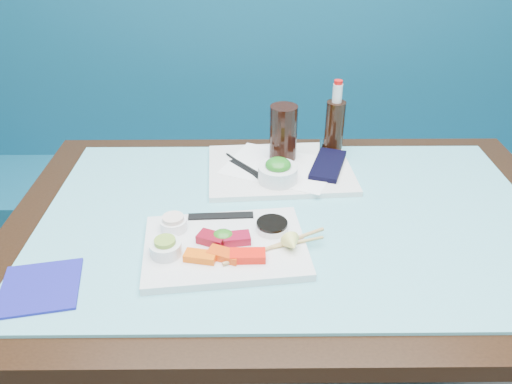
{
  "coord_description": "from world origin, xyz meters",
  "views": [
    {
      "loc": [
        -0.1,
        0.44,
        1.45
      ],
      "look_at": [
        -0.09,
        1.49,
        0.8
      ],
      "focal_mm": 35.0,
      "sensor_mm": 36.0,
      "label": 1
    }
  ],
  "objects_px": {
    "booth_bench": "(274,179)",
    "dining_table": "(290,245)",
    "sashimi_plate": "(225,247)",
    "seaweed_bowl": "(278,174)",
    "cola_bottle_body": "(334,128)",
    "serving_tray": "(280,169)",
    "cola_glass": "(283,133)",
    "blue_napkin": "(40,287)"
  },
  "relations": [
    {
      "from": "dining_table",
      "to": "blue_napkin",
      "type": "xyz_separation_m",
      "value": [
        -0.52,
        -0.26,
        0.09
      ]
    },
    {
      "from": "serving_tray",
      "to": "cola_bottle_body",
      "type": "relative_size",
      "value": 2.47
    },
    {
      "from": "serving_tray",
      "to": "cola_glass",
      "type": "height_order",
      "value": "cola_glass"
    },
    {
      "from": "seaweed_bowl",
      "to": "cola_bottle_body",
      "type": "height_order",
      "value": "cola_bottle_body"
    },
    {
      "from": "serving_tray",
      "to": "cola_glass",
      "type": "xyz_separation_m",
      "value": [
        0.01,
        0.05,
        0.09
      ]
    },
    {
      "from": "cola_bottle_body",
      "to": "dining_table",
      "type": "bearing_deg",
      "value": -113.5
    },
    {
      "from": "cola_glass",
      "to": "serving_tray",
      "type": "bearing_deg",
      "value": -100.3
    },
    {
      "from": "sashimi_plate",
      "to": "seaweed_bowl",
      "type": "height_order",
      "value": "seaweed_bowl"
    },
    {
      "from": "serving_tray",
      "to": "booth_bench",
      "type": "bearing_deg",
      "value": 84.63
    },
    {
      "from": "booth_bench",
      "to": "cola_glass",
      "type": "bearing_deg",
      "value": -90.69
    },
    {
      "from": "cola_bottle_body",
      "to": "blue_napkin",
      "type": "relative_size",
      "value": 1.05
    },
    {
      "from": "booth_bench",
      "to": "dining_table",
      "type": "bearing_deg",
      "value": -90.0
    },
    {
      "from": "sashimi_plate",
      "to": "cola_bottle_body",
      "type": "distance_m",
      "value": 0.57
    },
    {
      "from": "dining_table",
      "to": "serving_tray",
      "type": "distance_m",
      "value": 0.24
    },
    {
      "from": "seaweed_bowl",
      "to": "sashimi_plate",
      "type": "bearing_deg",
      "value": -114.68
    },
    {
      "from": "serving_tray",
      "to": "seaweed_bowl",
      "type": "relative_size",
      "value": 3.75
    },
    {
      "from": "booth_bench",
      "to": "blue_napkin",
      "type": "distance_m",
      "value": 1.27
    },
    {
      "from": "sashimi_plate",
      "to": "seaweed_bowl",
      "type": "distance_m",
      "value": 0.31
    },
    {
      "from": "sashimi_plate",
      "to": "booth_bench",
      "type": "bearing_deg",
      "value": 74.45
    },
    {
      "from": "dining_table",
      "to": "seaweed_bowl",
      "type": "distance_m",
      "value": 0.2
    },
    {
      "from": "booth_bench",
      "to": "cola_bottle_body",
      "type": "height_order",
      "value": "booth_bench"
    },
    {
      "from": "serving_tray",
      "to": "seaweed_bowl",
      "type": "bearing_deg",
      "value": -101.41
    },
    {
      "from": "booth_bench",
      "to": "sashimi_plate",
      "type": "distance_m",
      "value": 1.06
    },
    {
      "from": "dining_table",
      "to": "cola_glass",
      "type": "xyz_separation_m",
      "value": [
        -0.01,
        0.28,
        0.19
      ]
    },
    {
      "from": "seaweed_bowl",
      "to": "cola_glass",
      "type": "height_order",
      "value": "cola_glass"
    },
    {
      "from": "sashimi_plate",
      "to": "cola_bottle_body",
      "type": "height_order",
      "value": "cola_bottle_body"
    },
    {
      "from": "dining_table",
      "to": "sashimi_plate",
      "type": "distance_m",
      "value": 0.23
    },
    {
      "from": "booth_bench",
      "to": "dining_table",
      "type": "height_order",
      "value": "booth_bench"
    },
    {
      "from": "cola_glass",
      "to": "dining_table",
      "type": "bearing_deg",
      "value": -88.59
    },
    {
      "from": "sashimi_plate",
      "to": "dining_table",
      "type": "bearing_deg",
      "value": 34.55
    },
    {
      "from": "sashimi_plate",
      "to": "serving_tray",
      "type": "bearing_deg",
      "value": 62.19
    },
    {
      "from": "cola_glass",
      "to": "blue_napkin",
      "type": "distance_m",
      "value": 0.75
    },
    {
      "from": "sashimi_plate",
      "to": "serving_tray",
      "type": "distance_m",
      "value": 0.38
    },
    {
      "from": "cola_glass",
      "to": "cola_bottle_body",
      "type": "distance_m",
      "value": 0.17
    },
    {
      "from": "dining_table",
      "to": "cola_glass",
      "type": "relative_size",
      "value": 8.73
    },
    {
      "from": "sashimi_plate",
      "to": "cola_glass",
      "type": "relative_size",
      "value": 2.21
    },
    {
      "from": "sashimi_plate",
      "to": "cola_glass",
      "type": "bearing_deg",
      "value": 63.59
    },
    {
      "from": "serving_tray",
      "to": "cola_bottle_body",
      "type": "height_order",
      "value": "cola_bottle_body"
    },
    {
      "from": "booth_bench",
      "to": "dining_table",
      "type": "distance_m",
      "value": 0.89
    },
    {
      "from": "booth_bench",
      "to": "seaweed_bowl",
      "type": "height_order",
      "value": "booth_bench"
    },
    {
      "from": "dining_table",
      "to": "sashimi_plate",
      "type": "xyz_separation_m",
      "value": [
        -0.16,
        -0.14,
        0.1
      ]
    },
    {
      "from": "booth_bench",
      "to": "seaweed_bowl",
      "type": "xyz_separation_m",
      "value": [
        -0.03,
        -0.69,
        0.42
      ]
    }
  ]
}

